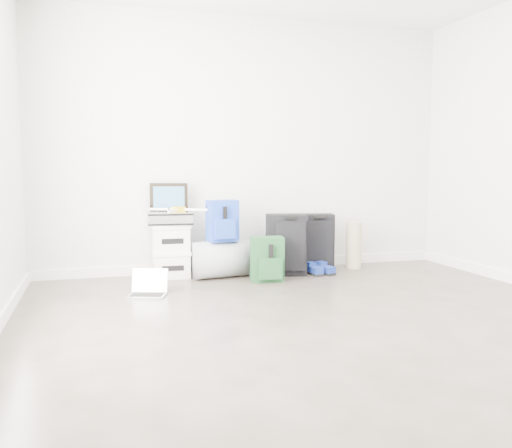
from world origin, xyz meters
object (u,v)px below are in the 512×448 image
object	(u,v)px
boxes_stack	(171,251)
carry_on	(316,242)
large_suitcase	(286,245)
laptop	(148,289)
duffel_bag	(222,259)
briefcase	(170,218)

from	to	relation	value
boxes_stack	carry_on	world-z (taller)	carry_on
large_suitcase	laptop	bearing A→B (deg)	-148.08
large_suitcase	laptop	world-z (taller)	large_suitcase
boxes_stack	carry_on	size ratio (longest dim) A/B	0.89
duffel_bag	boxes_stack	bearing A→B (deg)	156.21
duffel_bag	carry_on	bearing A→B (deg)	-0.04
large_suitcase	carry_on	bearing A→B (deg)	38.34
duffel_bag	laptop	size ratio (longest dim) A/B	1.63
boxes_stack	large_suitcase	distance (m)	1.19
briefcase	large_suitcase	world-z (taller)	briefcase
boxes_stack	laptop	distance (m)	0.82
briefcase	carry_on	distance (m)	1.61
boxes_stack	duffel_bag	size ratio (longest dim) A/B	0.90
briefcase	laptop	world-z (taller)	briefcase
boxes_stack	duffel_bag	xyz separation A→B (m)	(0.50, -0.15, -0.09)
briefcase	carry_on	size ratio (longest dim) A/B	0.71
duffel_bag	laptop	distance (m)	0.99
duffel_bag	carry_on	distance (m)	1.10
large_suitcase	duffel_bag	bearing A→B (deg)	-172.75
boxes_stack	laptop	bearing A→B (deg)	-110.07
duffel_bag	large_suitcase	size ratio (longest dim) A/B	0.95
large_suitcase	carry_on	size ratio (longest dim) A/B	1.04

